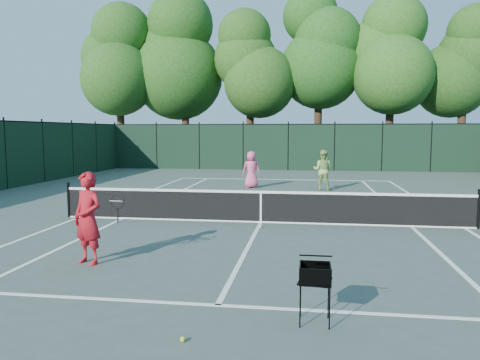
# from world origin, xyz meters

# --- Properties ---
(ground) EXTENTS (90.00, 90.00, 0.00)m
(ground) POSITION_xyz_m (0.00, 0.00, 0.00)
(ground) COLOR #404E46
(ground) RESTS_ON ground
(sideline_doubles_left) EXTENTS (0.10, 23.77, 0.01)m
(sideline_doubles_left) POSITION_xyz_m (-5.49, 0.00, 0.00)
(sideline_doubles_left) COLOR white
(sideline_doubles_left) RESTS_ON ground
(sideline_doubles_right) EXTENTS (0.10, 23.77, 0.01)m
(sideline_doubles_right) POSITION_xyz_m (5.49, 0.00, 0.00)
(sideline_doubles_right) COLOR white
(sideline_doubles_right) RESTS_ON ground
(sideline_singles_left) EXTENTS (0.10, 23.77, 0.01)m
(sideline_singles_left) POSITION_xyz_m (-4.12, 0.00, 0.00)
(sideline_singles_left) COLOR white
(sideline_singles_left) RESTS_ON ground
(sideline_singles_right) EXTENTS (0.10, 23.77, 0.01)m
(sideline_singles_right) POSITION_xyz_m (4.12, 0.00, 0.00)
(sideline_singles_right) COLOR white
(sideline_singles_right) RESTS_ON ground
(baseline_far) EXTENTS (10.97, 0.10, 0.01)m
(baseline_far) POSITION_xyz_m (0.00, 11.88, 0.00)
(baseline_far) COLOR white
(baseline_far) RESTS_ON ground
(service_line_near) EXTENTS (8.23, 0.10, 0.01)m
(service_line_near) POSITION_xyz_m (0.00, -6.40, 0.00)
(service_line_near) COLOR white
(service_line_near) RESTS_ON ground
(service_line_far) EXTENTS (8.23, 0.10, 0.01)m
(service_line_far) POSITION_xyz_m (0.00, 6.40, 0.00)
(service_line_far) COLOR white
(service_line_far) RESTS_ON ground
(center_service_line) EXTENTS (0.10, 12.80, 0.01)m
(center_service_line) POSITION_xyz_m (0.00, 0.00, 0.00)
(center_service_line) COLOR white
(center_service_line) RESTS_ON ground
(tennis_net) EXTENTS (11.69, 0.09, 1.06)m
(tennis_net) POSITION_xyz_m (0.00, 0.00, 0.48)
(tennis_net) COLOR black
(tennis_net) RESTS_ON ground
(fence_far) EXTENTS (24.00, 0.05, 3.00)m
(fence_far) POSITION_xyz_m (0.00, 18.00, 1.50)
(fence_far) COLOR black
(fence_far) RESTS_ON ground
(tree_0) EXTENTS (6.40, 6.40, 13.14)m
(tree_0) POSITION_xyz_m (-13.00, 21.50, 8.16)
(tree_0) COLOR black
(tree_0) RESTS_ON ground
(tree_1) EXTENTS (6.80, 6.80, 13.98)m
(tree_1) POSITION_xyz_m (-8.00, 22.00, 8.69)
(tree_1) COLOR black
(tree_1) RESTS_ON ground
(tree_2) EXTENTS (6.00, 6.00, 12.40)m
(tree_2) POSITION_xyz_m (-3.00, 21.80, 7.73)
(tree_2) COLOR black
(tree_2) RESTS_ON ground
(tree_3) EXTENTS (7.00, 7.00, 14.45)m
(tree_3) POSITION_xyz_m (2.00, 22.30, 9.01)
(tree_3) COLOR black
(tree_3) RESTS_ON ground
(tree_4) EXTENTS (6.20, 6.20, 12.97)m
(tree_4) POSITION_xyz_m (7.00, 21.60, 8.14)
(tree_4) COLOR black
(tree_4) RESTS_ON ground
(tree_5) EXTENTS (5.80, 5.80, 12.23)m
(tree_5) POSITION_xyz_m (12.00, 22.10, 7.71)
(tree_5) COLOR black
(tree_5) RESTS_ON ground
(coach) EXTENTS (1.09, 0.65, 1.80)m
(coach) POSITION_xyz_m (-2.92, -4.58, 0.90)
(coach) COLOR #B1141E
(coach) RESTS_ON ground
(player_pink) EXTENTS (0.89, 0.65, 1.68)m
(player_pink) POSITION_xyz_m (-1.25, 8.07, 0.84)
(player_pink) COLOR #E04F80
(player_pink) RESTS_ON ground
(player_green) EXTENTS (1.00, 0.86, 1.78)m
(player_green) POSITION_xyz_m (1.95, 7.66, 0.89)
(player_green) COLOR #8FB85C
(player_green) RESTS_ON ground
(ball_hopper) EXTENTS (0.48, 0.48, 0.81)m
(ball_hopper) POSITION_xyz_m (1.42, -6.83, 0.68)
(ball_hopper) COLOR black
(ball_hopper) RESTS_ON ground
(loose_ball_near_cart) EXTENTS (0.07, 0.07, 0.07)m
(loose_ball_near_cart) POSITION_xyz_m (-0.20, -7.65, 0.03)
(loose_ball_near_cart) COLOR #BBCC29
(loose_ball_near_cart) RESTS_ON ground
(loose_ball_midcourt) EXTENTS (0.07, 0.07, 0.07)m
(loose_ball_midcourt) POSITION_xyz_m (0.07, -0.72, 0.03)
(loose_ball_midcourt) COLOR #CCF131
(loose_ball_midcourt) RESTS_ON ground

